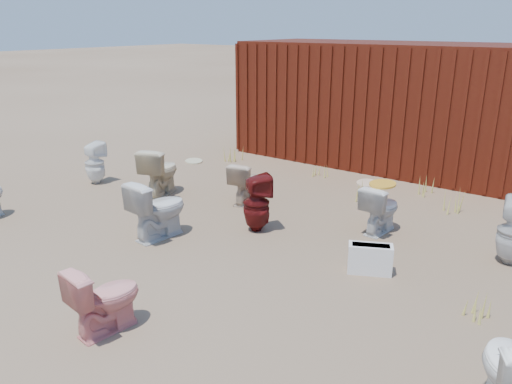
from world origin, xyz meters
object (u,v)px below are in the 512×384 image
Objects in this scene: shipping_container at (390,104)px; toilet_front_pink at (105,298)px; toilet_back_a at (95,163)px; toilet_back_beige_left at (160,171)px; toilet_front_c at (158,209)px; toilet_back_yellowlid at (381,209)px; toilet_back_beige_right at (246,182)px; toilet_front_maroon at (257,203)px; loose_tank at (370,259)px.

shipping_container is 7.45m from toilet_front_pink.
toilet_back_beige_left is at bearing -173.58° from toilet_back_a.
toilet_front_c is 0.99× the size of toilet_back_beige_left.
toilet_back_yellowlid is (2.33, 1.93, -0.06)m from toilet_front_c.
shipping_container reaches higher than toilet_front_pink.
toilet_back_a is 1.11× the size of toilet_back_beige_right.
toilet_back_beige_left reaches higher than toilet_front_c.
toilet_back_a is 0.92× the size of toilet_back_beige_left.
toilet_back_beige_left is at bearing 10.26° from toilet_back_beige_right.
toilet_front_maroon is at bearing -129.02° from toilet_front_c.
loose_tank is (1.51, 2.53, -0.17)m from toilet_front_pink.
shipping_container is 4.02m from toilet_back_yellowlid.
toilet_back_a is 2.93m from toilet_back_beige_right.
toilet_front_maroon is 0.99× the size of toilet_back_beige_left.
toilet_back_beige_left is 1.21× the size of toilet_back_beige_right.
shipping_container is at bearing -131.65° from toilet_back_a.
toilet_front_c is 1.19× the size of toilet_back_beige_right.
shipping_container is at bearing 84.59° from loose_tank.
toilet_back_beige_left is (-1.28, 1.25, 0.01)m from toilet_front_c.
toilet_front_c is 1.62× the size of loose_tank.
shipping_container reaches higher than toilet_front_c.
loose_tank is at bearing -150.19° from toilet_front_maroon.
toilet_back_beige_right is at bearing -65.58° from toilet_front_pink.
toilet_back_a is 5.12m from toilet_back_yellowlid.
toilet_back_a is 1.11× the size of toilet_back_yellowlid.
toilet_front_pink is 1.00× the size of toilet_back_yellowlid.
toilet_back_yellowlid is at bearing -68.61° from shipping_container.
toilet_front_pink is at bearing 129.32° from toilet_front_c.
loose_tank is at bearing 113.26° from toilet_back_yellowlid.
shipping_container is at bearing -80.18° from toilet_front_pink.
toilet_front_maroon is 1.82m from loose_tank.
toilet_back_yellowlid is at bearing 172.90° from toilet_back_beige_right.
toilet_back_beige_left is at bearing -38.83° from toilet_front_c.
toilet_back_beige_left is 1.64× the size of loose_tank.
toilet_back_beige_left is at bearing 15.82° from toilet_back_yellowlid.
toilet_back_yellowlid reaches higher than toilet_back_beige_right.
toilet_back_beige_right is at bearing -101.63° from shipping_container.
toilet_front_c is 3.03m from toilet_back_yellowlid.
loose_tank is at bearing -113.50° from toilet_front_pink.
toilet_back_a is 5.44m from loose_tank.
toilet_back_a is at bearing -9.16° from toilet_back_beige_left.
toilet_front_maroon is (0.93, 0.95, 0.00)m from toilet_front_c.
toilet_back_yellowlid is 1.28m from loose_tank.
shipping_container is 5.30m from loose_tank.
toilet_front_maroon is at bearing 146.64° from loose_tank.
shipping_container is at bearing -52.40° from toilet_front_maroon.
toilet_back_beige_right is 1.36× the size of loose_tank.
shipping_container is 7.96× the size of toilet_back_a.
toilet_front_c is at bearing 116.67° from toilet_back_beige_left.
toilet_back_beige_left is 1.50m from toilet_back_beige_right.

